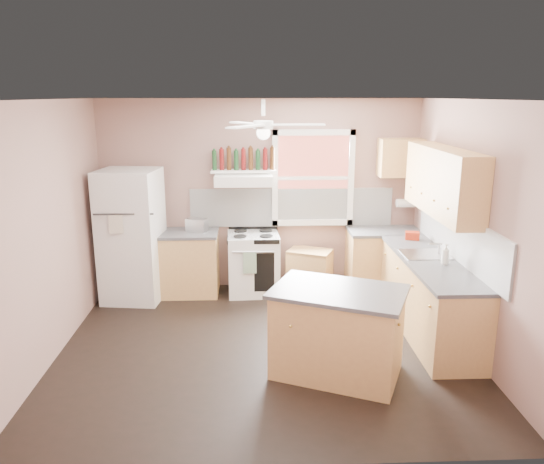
{
  "coord_description": "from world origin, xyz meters",
  "views": [
    {
      "loc": [
        -0.14,
        -5.46,
        2.75
      ],
      "look_at": [
        0.1,
        0.3,
        1.25
      ],
      "focal_mm": 35.0,
      "sensor_mm": 36.0,
      "label": 1
    }
  ],
  "objects_px": {
    "refrigerator": "(132,236)",
    "cart": "(310,270)",
    "toaster": "(197,225)",
    "stove": "(253,263)",
    "island": "(337,334)"
  },
  "relations": [
    {
      "from": "stove",
      "to": "refrigerator",
      "type": "bearing_deg",
      "value": -176.91
    },
    {
      "from": "refrigerator",
      "to": "cart",
      "type": "height_order",
      "value": "refrigerator"
    },
    {
      "from": "toaster",
      "to": "stove",
      "type": "distance_m",
      "value": 0.96
    },
    {
      "from": "island",
      "to": "refrigerator",
      "type": "bearing_deg",
      "value": 162.39
    },
    {
      "from": "cart",
      "to": "stove",
      "type": "bearing_deg",
      "value": -152.44
    },
    {
      "from": "toaster",
      "to": "stove",
      "type": "height_order",
      "value": "toaster"
    },
    {
      "from": "refrigerator",
      "to": "cart",
      "type": "bearing_deg",
      "value": 11.91
    },
    {
      "from": "refrigerator",
      "to": "cart",
      "type": "xyz_separation_m",
      "value": [
        2.45,
        0.21,
        -0.6
      ]
    },
    {
      "from": "stove",
      "to": "cart",
      "type": "xyz_separation_m",
      "value": [
        0.81,
        0.05,
        -0.13
      ]
    },
    {
      "from": "island",
      "to": "toaster",
      "type": "bearing_deg",
      "value": 147.9
    },
    {
      "from": "toaster",
      "to": "cart",
      "type": "height_order",
      "value": "toaster"
    },
    {
      "from": "toaster",
      "to": "island",
      "type": "relative_size",
      "value": 0.23
    },
    {
      "from": "refrigerator",
      "to": "stove",
      "type": "height_order",
      "value": "refrigerator"
    },
    {
      "from": "island",
      "to": "cart",
      "type": "bearing_deg",
      "value": 113.99
    },
    {
      "from": "toaster",
      "to": "cart",
      "type": "xyz_separation_m",
      "value": [
        1.59,
        0.02,
        -0.69
      ]
    }
  ]
}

